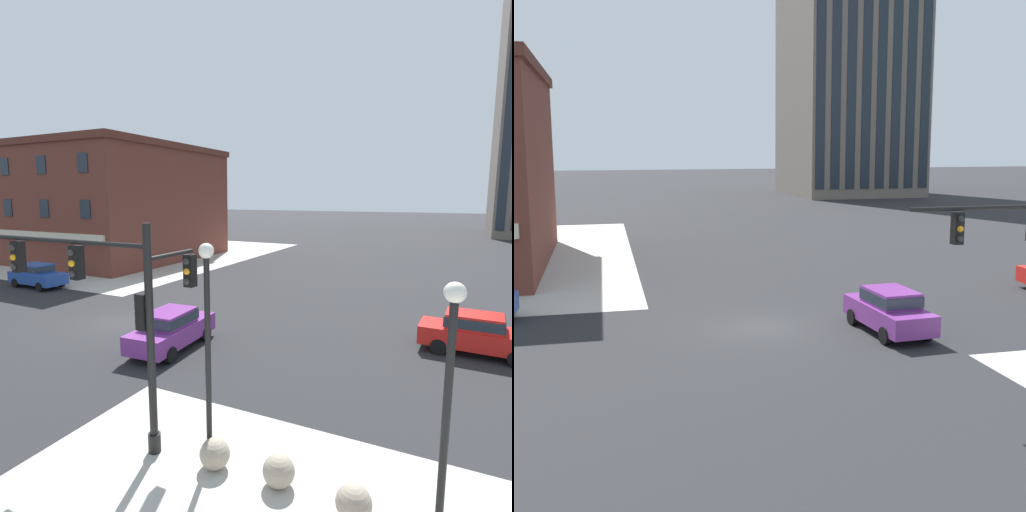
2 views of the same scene
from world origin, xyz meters
The scene contains 2 objects.
ground_plane centered at (0.00, 0.00, 0.00)m, with size 320.00×320.00×0.00m, color #262628.
car_cross_eastbound centered at (4.52, -1.81, 0.92)m, with size 2.10×4.50×1.68m.
Camera 2 is at (-5.73, -24.37, 7.02)m, focal length 47.07 mm.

